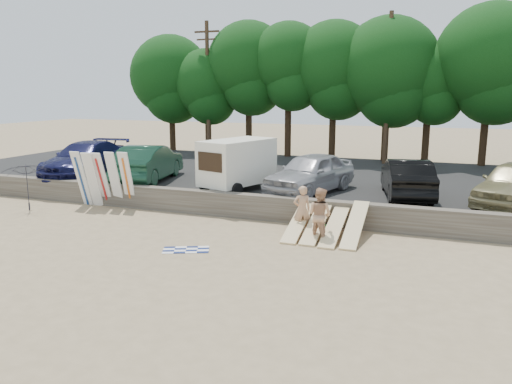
# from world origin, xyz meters

# --- Properties ---
(ground) EXTENTS (120.00, 120.00, 0.00)m
(ground) POSITION_xyz_m (0.00, 0.00, 0.00)
(ground) COLOR tan
(ground) RESTS_ON ground
(seawall) EXTENTS (44.00, 0.50, 1.00)m
(seawall) POSITION_xyz_m (0.00, 3.00, 0.50)
(seawall) COLOR #6B6356
(seawall) RESTS_ON ground
(parking_lot) EXTENTS (44.00, 14.50, 0.70)m
(parking_lot) POSITION_xyz_m (0.00, 10.50, 0.35)
(parking_lot) COLOR #282828
(parking_lot) RESTS_ON ground
(treeline) EXTENTS (33.75, 6.49, 9.43)m
(treeline) POSITION_xyz_m (0.18, 17.42, 6.44)
(treeline) COLOR #382616
(treeline) RESTS_ON parking_lot
(utility_poles) EXTENTS (25.80, 0.26, 9.00)m
(utility_poles) POSITION_xyz_m (2.00, 16.00, 5.43)
(utility_poles) COLOR #473321
(utility_poles) RESTS_ON parking_lot
(box_trailer) EXTENTS (2.84, 3.95, 2.28)m
(box_trailer) POSITION_xyz_m (-3.24, 5.08, 1.98)
(box_trailer) COLOR white
(box_trailer) RESTS_ON parking_lot
(car_0) EXTENTS (3.33, 6.42, 1.78)m
(car_0) POSITION_xyz_m (-12.23, 5.78, 1.59)
(car_0) COLOR #12143F
(car_0) RESTS_ON parking_lot
(car_1) EXTENTS (2.97, 5.73, 1.80)m
(car_1) POSITION_xyz_m (-8.29, 5.66, 1.60)
(car_1) COLOR #143726
(car_1) RESTS_ON parking_lot
(car_2) EXTENTS (3.51, 5.54, 1.76)m
(car_2) POSITION_xyz_m (-0.01, 5.64, 1.58)
(car_2) COLOR #A7A7AC
(car_2) RESTS_ON parking_lot
(car_3) EXTENTS (2.70, 5.20, 1.63)m
(car_3) POSITION_xyz_m (4.03, 6.15, 1.52)
(car_3) COLOR black
(car_3) RESTS_ON parking_lot
(surfboard_upright_0) EXTENTS (0.52, 0.78, 2.52)m
(surfboard_upright_0) POSITION_xyz_m (-9.69, 2.40, 1.26)
(surfboard_upright_0) COLOR white
(surfboard_upright_0) RESTS_ON ground
(surfboard_upright_1) EXTENTS (0.59, 0.89, 2.50)m
(surfboard_upright_1) POSITION_xyz_m (-9.08, 2.37, 1.25)
(surfboard_upright_1) COLOR white
(surfboard_upright_1) RESTS_ON ground
(surfboard_upright_2) EXTENTS (0.51, 0.86, 2.49)m
(surfboard_upright_2) POSITION_xyz_m (-8.67, 2.52, 1.25)
(surfboard_upright_2) COLOR white
(surfboard_upright_2) RESTS_ON ground
(surfboard_upright_3) EXTENTS (0.53, 0.70, 2.54)m
(surfboard_upright_3) POSITION_xyz_m (-8.06, 2.59, 1.27)
(surfboard_upright_3) COLOR white
(surfboard_upright_3) RESTS_ON ground
(surfboard_upright_4) EXTENTS (0.51, 0.63, 2.55)m
(surfboard_upright_4) POSITION_xyz_m (-7.44, 2.63, 1.28)
(surfboard_upright_4) COLOR white
(surfboard_upright_4) RESTS_ON ground
(surfboard_low_0) EXTENTS (0.56, 2.88, 0.96)m
(surfboard_low_0) POSITION_xyz_m (0.67, 1.55, 0.48)
(surfboard_low_0) COLOR beige
(surfboard_low_0) RESTS_ON ground
(surfboard_low_1) EXTENTS (0.56, 2.88, 0.96)m
(surfboard_low_1) POSITION_xyz_m (1.33, 1.57, 0.48)
(surfboard_low_1) COLOR beige
(surfboard_low_1) RESTS_ON ground
(surfboard_low_2) EXTENTS (0.56, 2.90, 0.90)m
(surfboard_low_2) POSITION_xyz_m (2.00, 1.49, 0.45)
(surfboard_low_2) COLOR beige
(surfboard_low_2) RESTS_ON ground
(surfboard_low_3) EXTENTS (0.56, 2.85, 1.08)m
(surfboard_low_3) POSITION_xyz_m (2.69, 1.57, 0.54)
(surfboard_low_3) COLOR beige
(surfboard_low_3) RESTS_ON ground
(beachgoer_a) EXTENTS (0.77, 0.67, 1.77)m
(beachgoer_a) POSITION_xyz_m (0.74, 1.65, 0.88)
(beachgoer_a) COLOR tan
(beachgoer_a) RESTS_ON ground
(beachgoer_b) EXTENTS (1.11, 0.99, 1.88)m
(beachgoer_b) POSITION_xyz_m (1.57, 0.92, 0.94)
(beachgoer_b) COLOR tan
(beachgoer_b) RESTS_ON ground
(cooler) EXTENTS (0.45, 0.40, 0.32)m
(cooler) POSITION_xyz_m (1.47, 1.88, 0.16)
(cooler) COLOR green
(cooler) RESTS_ON ground
(gear_bag) EXTENTS (0.33, 0.28, 0.22)m
(gear_bag) POSITION_xyz_m (1.54, 1.95, 0.11)
(gear_bag) COLOR orange
(gear_bag) RESTS_ON ground
(beach_towel) EXTENTS (1.98, 1.98, 0.00)m
(beach_towel) POSITION_xyz_m (-2.27, -1.61, 0.01)
(beach_towel) COLOR white
(beach_towel) RESTS_ON ground
(beach_umbrella) EXTENTS (3.04, 3.01, 2.07)m
(beach_umbrella) POSITION_xyz_m (-11.27, 0.90, 1.04)
(beach_umbrella) COLOR black
(beach_umbrella) RESTS_ON ground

